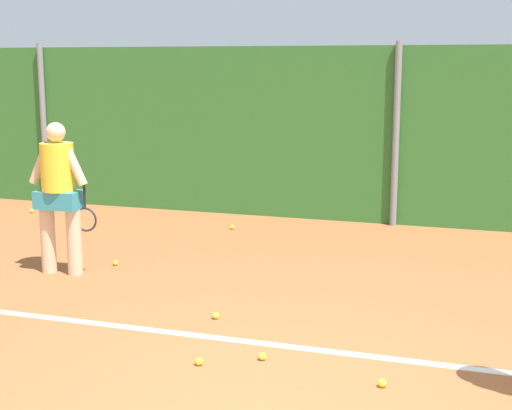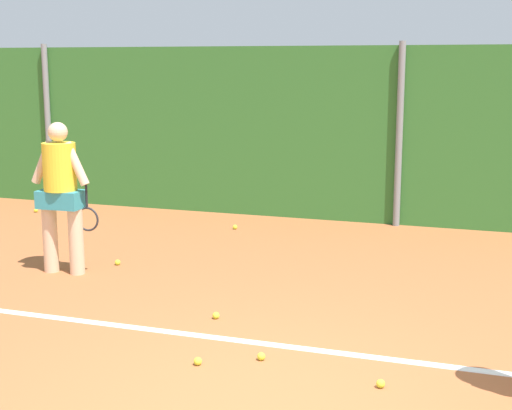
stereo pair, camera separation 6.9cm
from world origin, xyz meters
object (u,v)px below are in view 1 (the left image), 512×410
at_px(player_midcourt, 59,190).
at_px(tennis_ball_7, 199,361).
at_px(tennis_ball_4, 262,356).
at_px(tennis_ball_6, 232,227).
at_px(tennis_ball_0, 116,263).
at_px(tennis_ball_2, 216,316).
at_px(tennis_ball_5, 382,383).
at_px(tennis_ball_3, 32,211).

height_order(player_midcourt, tennis_ball_7, player_midcourt).
xyz_separation_m(tennis_ball_4, tennis_ball_6, (-1.88, 4.49, 0.00)).
distance_m(tennis_ball_4, tennis_ball_7, 0.52).
height_order(tennis_ball_0, tennis_ball_2, same).
height_order(player_midcourt, tennis_ball_0, player_midcourt).
height_order(player_midcourt, tennis_ball_2, player_midcourt).
xyz_separation_m(tennis_ball_0, tennis_ball_7, (2.09, -2.47, 0.00)).
xyz_separation_m(tennis_ball_5, tennis_ball_7, (-1.47, -0.04, 0.00)).
relative_size(player_midcourt, tennis_ball_0, 26.42).
height_order(player_midcourt, tennis_ball_3, player_midcourt).
bearing_deg(tennis_ball_2, tennis_ball_6, 107.45).
height_order(tennis_ball_2, tennis_ball_7, same).
relative_size(tennis_ball_5, tennis_ball_7, 1.00).
relative_size(tennis_ball_4, tennis_ball_7, 1.00).
xyz_separation_m(tennis_ball_3, tennis_ball_7, (4.92, -4.88, 0.00)).
bearing_deg(tennis_ball_4, tennis_ball_7, -150.47).
xyz_separation_m(tennis_ball_6, tennis_ball_7, (1.42, -4.75, 0.00)).
height_order(tennis_ball_3, tennis_ball_4, same).
distance_m(tennis_ball_0, tennis_ball_6, 2.38).
distance_m(tennis_ball_3, tennis_ball_5, 8.01).
distance_m(tennis_ball_0, tennis_ball_5, 4.31).
xyz_separation_m(tennis_ball_2, tennis_ball_5, (1.73, -1.03, 0.00)).
distance_m(tennis_ball_3, tennis_ball_6, 3.50).
height_order(player_midcourt, tennis_ball_5, player_midcourt).
bearing_deg(tennis_ball_0, tennis_ball_7, -49.70).
bearing_deg(tennis_ball_6, tennis_ball_3, 177.83).
xyz_separation_m(player_midcourt, tennis_ball_4, (2.97, -1.73, -0.94)).
relative_size(player_midcourt, tennis_ball_3, 26.42).
bearing_deg(tennis_ball_0, player_midcourt, -131.51).
distance_m(player_midcourt, tennis_ball_7, 3.34).
height_order(tennis_ball_5, tennis_ball_7, same).
height_order(tennis_ball_6, tennis_ball_7, same).
relative_size(tennis_ball_4, tennis_ball_6, 1.00).
xyz_separation_m(tennis_ball_2, tennis_ball_6, (-1.15, 3.67, 0.00)).
relative_size(tennis_ball_0, tennis_ball_3, 1.00).
xyz_separation_m(tennis_ball_3, tennis_ball_6, (3.50, -0.13, 0.00)).
bearing_deg(tennis_ball_2, tennis_ball_4, -48.46).
distance_m(player_midcourt, tennis_ball_6, 3.11).
bearing_deg(tennis_ball_7, tennis_ball_6, 106.67).
distance_m(tennis_ball_4, tennis_ball_5, 1.04).
bearing_deg(tennis_ball_5, player_midcourt, 153.98).
bearing_deg(tennis_ball_3, tennis_ball_5, -37.13).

